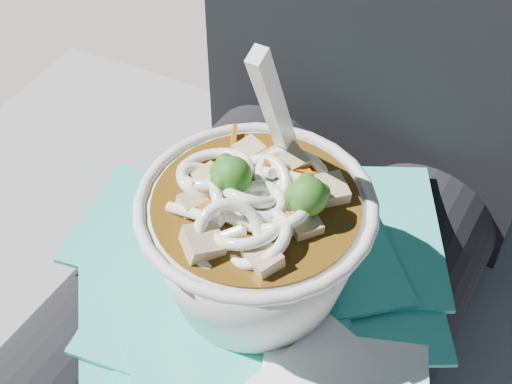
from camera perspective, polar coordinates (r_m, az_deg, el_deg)
The scene contains 4 objects.
lap at distance 0.64m, azimuth -1.81°, elevation -12.42°, with size 0.33×0.48×0.15m.
person_body at distance 0.68m, azimuth 2.27°, elevation -5.86°, with size 0.34×0.94×1.03m.
plastic_bag at distance 0.58m, azimuth -0.60°, elevation -7.99°, with size 0.37×0.40×0.02m.
udon_bowl at distance 0.52m, azimuth 0.03°, elevation -3.42°, with size 0.18×0.18×0.21m.
Camera 1 is at (0.19, -0.29, 1.10)m, focal length 50.00 mm.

